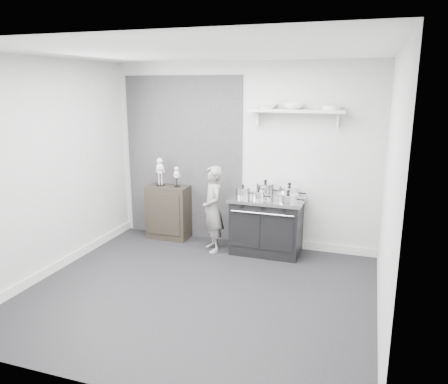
{
  "coord_description": "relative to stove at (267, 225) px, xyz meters",
  "views": [
    {
      "loc": [
        1.8,
        -4.35,
        2.37
      ],
      "look_at": [
        0.0,
        0.95,
        0.99
      ],
      "focal_mm": 35.0,
      "sensor_mm": 36.0,
      "label": 1
    }
  ],
  "objects": [
    {
      "name": "skeleton_full",
      "position": [
        -1.74,
        0.13,
        0.68
      ],
      "size": [
        0.14,
        0.09,
        0.5
      ],
      "primitive_type": null,
      "color": "beige",
      "rests_on": "side_cabinet"
    },
    {
      "name": "room_shell",
      "position": [
        -0.56,
        -1.33,
        1.23
      ],
      "size": [
        4.02,
        3.62,
        2.71
      ],
      "color": "silver",
      "rests_on": "ground"
    },
    {
      "name": "pot_front_right",
      "position": [
        0.32,
        -0.17,
        0.47
      ],
      "size": [
        0.36,
        0.28,
        0.17
      ],
      "color": "silver",
      "rests_on": "stove"
    },
    {
      "name": "pot_back_right",
      "position": [
        0.29,
        0.11,
        0.49
      ],
      "size": [
        0.38,
        0.3,
        0.22
      ],
      "color": "silver",
      "rests_on": "stove"
    },
    {
      "name": "pot_front_left",
      "position": [
        -0.34,
        -0.08,
        0.48
      ],
      "size": [
        0.3,
        0.21,
        0.18
      ],
      "color": "silver",
      "rests_on": "stove"
    },
    {
      "name": "bowl_small",
      "position": [
        0.29,
        0.19,
        1.67
      ],
      "size": [
        0.26,
        0.26,
        0.08
      ],
      "primitive_type": "imported",
      "color": "white",
      "rests_on": "wall_shelf"
    },
    {
      "name": "skeleton_torso",
      "position": [
        -1.46,
        0.13,
        0.61
      ],
      "size": [
        0.1,
        0.06,
        0.36
      ],
      "primitive_type": null,
      "color": "beige",
      "rests_on": "side_cabinet"
    },
    {
      "name": "wall_shelf",
      "position": [
        0.33,
        0.2,
        1.6
      ],
      "size": [
        1.3,
        0.26,
        0.24
      ],
      "color": "silver",
      "rests_on": "room_shell"
    },
    {
      "name": "plate_stack",
      "position": [
        0.8,
        0.19,
        1.66
      ],
      "size": [
        0.25,
        0.25,
        0.06
      ],
      "primitive_type": "cylinder",
      "color": "silver",
      "rests_on": "wall_shelf"
    },
    {
      "name": "bowl_large",
      "position": [
        -0.08,
        0.19,
        1.66
      ],
      "size": [
        0.29,
        0.29,
        0.07
      ],
      "primitive_type": "imported",
      "color": "white",
      "rests_on": "wall_shelf"
    },
    {
      "name": "side_cabinet",
      "position": [
        -1.61,
        0.13,
        0.01
      ],
      "size": [
        0.64,
        0.38,
        0.84
      ],
      "primitive_type": "cube",
      "color": "black",
      "rests_on": "ground"
    },
    {
      "name": "pot_front_center",
      "position": [
        -0.09,
        -0.13,
        0.47
      ],
      "size": [
        0.27,
        0.18,
        0.15
      ],
      "color": "silver",
      "rests_on": "stove"
    },
    {
      "name": "ground",
      "position": [
        -0.47,
        -1.48,
        -0.41
      ],
      "size": [
        4.0,
        4.0,
        0.0
      ],
      "primitive_type": "plane",
      "color": "black",
      "rests_on": "ground"
    },
    {
      "name": "child",
      "position": [
        -0.75,
        -0.18,
        0.22
      ],
      "size": [
        0.51,
        0.55,
        1.26
      ],
      "primitive_type": "imported",
      "rotation": [
        0.0,
        0.0,
        -0.94
      ],
      "color": "slate",
      "rests_on": "ground"
    },
    {
      "name": "pot_back_left",
      "position": [
        -0.06,
        0.11,
        0.5
      ],
      "size": [
        0.35,
        0.27,
        0.23
      ],
      "color": "silver",
      "rests_on": "stove"
    },
    {
      "name": "stove",
      "position": [
        0.0,
        0.0,
        0.0
      ],
      "size": [
        1.02,
        0.64,
        0.82
      ],
      "color": "black",
      "rests_on": "ground"
    }
  ]
}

